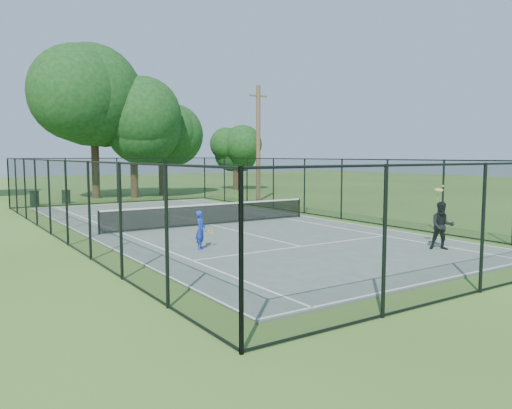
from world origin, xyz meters
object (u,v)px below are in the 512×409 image
player_black (442,226)px  trash_bin_right (66,197)px  player_blue (201,230)px  trash_bin_left (34,198)px  tennis_net (211,213)px  utility_pole (258,143)px

player_black → trash_bin_right: bearing=105.1°
trash_bin_right → player_blue: (-0.15, -19.55, 0.25)m
trash_bin_left → tennis_net: bearing=-70.6°
tennis_net → trash_bin_left: size_ratio=10.62×
utility_pole → tennis_net: bearing=-133.5°
tennis_net → player_black: player_black is taller
trash_bin_right → utility_pole: 13.25m
player_blue → player_black: size_ratio=0.61×
tennis_net → utility_pole: bearing=46.5°
player_blue → player_black: 7.95m
player_blue → player_black: bearing=-33.7°
utility_pole → player_black: bearing=-105.3°
trash_bin_left → player_blue: bearing=-84.4°
trash_bin_right → player_black: size_ratio=0.42×
trash_bin_right → utility_pole: size_ratio=0.11×
trash_bin_right → player_black: player_black is taller
trash_bin_right → player_blue: player_blue is taller
trash_bin_left → player_black: size_ratio=0.45×
tennis_net → trash_bin_left: (-4.95, 14.07, -0.10)m
player_blue → tennis_net: bearing=58.2°
trash_bin_right → player_blue: size_ratio=0.69×
trash_bin_left → trash_bin_right: bearing=14.5°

